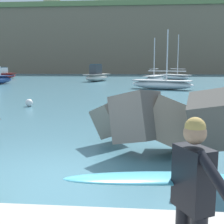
{
  "coord_description": "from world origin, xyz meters",
  "views": [
    {
      "loc": [
        1.68,
        -6.23,
        2.48
      ],
      "look_at": [
        1.1,
        0.5,
        1.4
      ],
      "focal_mm": 48.26,
      "sensor_mm": 36.0,
      "label": 1
    }
  ],
  "objects_px": {
    "boat_far_left": "(155,79)",
    "surfer_with_board": "(182,191)",
    "boat_far_centre": "(162,84)",
    "station_building_east": "(108,3)",
    "boat_mid_left": "(175,77)",
    "mooring_buoy_middle": "(29,103)",
    "station_building_west": "(54,8)",
    "station_building_central": "(113,5)",
    "boat_near_right": "(97,76)"
  },
  "relations": [
    {
      "from": "surfer_with_board",
      "to": "station_building_east",
      "type": "height_order",
      "value": "station_building_east"
    },
    {
      "from": "station_building_central",
      "to": "boat_far_centre",
      "type": "bearing_deg",
      "value": -81.23
    },
    {
      "from": "surfer_with_board",
      "to": "boat_far_centre",
      "type": "xyz_separation_m",
      "value": [
        1.91,
        27.24,
        -0.77
      ]
    },
    {
      "from": "boat_far_centre",
      "to": "station_building_east",
      "type": "relative_size",
      "value": 0.82
    },
    {
      "from": "station_building_central",
      "to": "mooring_buoy_middle",
      "type": "bearing_deg",
      "value": -88.95
    },
    {
      "from": "boat_mid_left",
      "to": "mooring_buoy_middle",
      "type": "height_order",
      "value": "boat_mid_left"
    },
    {
      "from": "surfer_with_board",
      "to": "station_building_west",
      "type": "bearing_deg",
      "value": 106.08
    },
    {
      "from": "mooring_buoy_middle",
      "to": "station_building_central",
      "type": "bearing_deg",
      "value": 91.05
    },
    {
      "from": "boat_far_left",
      "to": "station_building_east",
      "type": "bearing_deg",
      "value": 102.13
    },
    {
      "from": "boat_far_centre",
      "to": "mooring_buoy_middle",
      "type": "relative_size",
      "value": 14.66
    },
    {
      "from": "boat_mid_left",
      "to": "boat_far_left",
      "type": "distance_m",
      "value": 7.8
    },
    {
      "from": "surfer_with_board",
      "to": "boat_near_right",
      "type": "distance_m",
      "value": 41.02
    },
    {
      "from": "boat_far_left",
      "to": "surfer_with_board",
      "type": "bearing_deg",
      "value": -92.72
    },
    {
      "from": "boat_far_centre",
      "to": "station_building_central",
      "type": "relative_size",
      "value": 1.01
    },
    {
      "from": "station_building_east",
      "to": "mooring_buoy_middle",
      "type": "bearing_deg",
      "value": -87.87
    },
    {
      "from": "surfer_with_board",
      "to": "boat_near_right",
      "type": "relative_size",
      "value": 0.33
    },
    {
      "from": "boat_mid_left",
      "to": "boat_far_left",
      "type": "bearing_deg",
      "value": -117.35
    },
    {
      "from": "surfer_with_board",
      "to": "boat_mid_left",
      "type": "xyz_separation_m",
      "value": [
        5.4,
        45.27,
        -0.8
      ]
    },
    {
      "from": "station_building_west",
      "to": "station_building_central",
      "type": "xyz_separation_m",
      "value": [
        18.49,
        0.4,
        0.82
      ]
    },
    {
      "from": "boat_mid_left",
      "to": "boat_far_left",
      "type": "relative_size",
      "value": 1.09
    },
    {
      "from": "boat_near_right",
      "to": "station_building_west",
      "type": "xyz_separation_m",
      "value": [
        -20.4,
        52.27,
        18.75
      ]
    },
    {
      "from": "boat_mid_left",
      "to": "station_building_east",
      "type": "height_order",
      "value": "station_building_east"
    },
    {
      "from": "surfer_with_board",
      "to": "boat_far_left",
      "type": "distance_m",
      "value": 38.39
    },
    {
      "from": "boat_near_right",
      "to": "station_building_central",
      "type": "height_order",
      "value": "station_building_central"
    },
    {
      "from": "boat_near_right",
      "to": "boat_mid_left",
      "type": "height_order",
      "value": "boat_mid_left"
    },
    {
      "from": "boat_near_right",
      "to": "station_building_east",
      "type": "height_order",
      "value": "station_building_east"
    },
    {
      "from": "mooring_buoy_middle",
      "to": "station_building_central",
      "type": "relative_size",
      "value": 0.07
    },
    {
      "from": "boat_far_centre",
      "to": "station_building_east",
      "type": "distance_m",
      "value": 68.74
    },
    {
      "from": "boat_near_right",
      "to": "boat_far_centre",
      "type": "distance_m",
      "value": 15.64
    },
    {
      "from": "boat_far_left",
      "to": "boat_far_centre",
      "type": "height_order",
      "value": "boat_far_left"
    },
    {
      "from": "boat_near_right",
      "to": "station_building_east",
      "type": "distance_m",
      "value": 55.22
    },
    {
      "from": "boat_mid_left",
      "to": "mooring_buoy_middle",
      "type": "distance_m",
      "value": 33.3
    },
    {
      "from": "boat_mid_left",
      "to": "station_building_central",
      "type": "bearing_deg",
      "value": 105.91
    },
    {
      "from": "boat_far_left",
      "to": "boat_near_right",
      "type": "bearing_deg",
      "value": 165.08
    },
    {
      "from": "station_building_west",
      "to": "station_building_central",
      "type": "distance_m",
      "value": 18.51
    },
    {
      "from": "boat_mid_left",
      "to": "boat_far_centre",
      "type": "bearing_deg",
      "value": -100.96
    },
    {
      "from": "boat_near_right",
      "to": "station_building_east",
      "type": "bearing_deg",
      "value": 93.72
    },
    {
      "from": "surfer_with_board",
      "to": "boat_mid_left",
      "type": "height_order",
      "value": "boat_mid_left"
    },
    {
      "from": "boat_far_centre",
      "to": "station_building_central",
      "type": "bearing_deg",
      "value": 98.77
    },
    {
      "from": "station_building_central",
      "to": "boat_near_right",
      "type": "bearing_deg",
      "value": -87.92
    },
    {
      "from": "station_building_central",
      "to": "station_building_east",
      "type": "relative_size",
      "value": 0.81
    },
    {
      "from": "surfer_with_board",
      "to": "mooring_buoy_middle",
      "type": "xyz_separation_m",
      "value": [
        -6.81,
        14.3,
        -1.06
      ]
    },
    {
      "from": "boat_far_centre",
      "to": "mooring_buoy_middle",
      "type": "xyz_separation_m",
      "value": [
        -8.72,
        -12.95,
        -0.28
      ]
    },
    {
      "from": "boat_mid_left",
      "to": "boat_far_left",
      "type": "xyz_separation_m",
      "value": [
        -3.58,
        -6.93,
        0.04
      ]
    },
    {
      "from": "surfer_with_board",
      "to": "station_building_west",
      "type": "relative_size",
      "value": 0.26
    },
    {
      "from": "boat_far_left",
      "to": "boat_far_centre",
      "type": "xyz_separation_m",
      "value": [
        0.09,
        -11.1,
        -0.01
      ]
    },
    {
      "from": "boat_far_left",
      "to": "station_building_east",
      "type": "relative_size",
      "value": 0.81
    },
    {
      "from": "boat_near_right",
      "to": "boat_far_left",
      "type": "relative_size",
      "value": 0.98
    },
    {
      "from": "boat_mid_left",
      "to": "boat_far_centre",
      "type": "relative_size",
      "value": 1.07
    },
    {
      "from": "surfer_with_board",
      "to": "station_building_west",
      "type": "distance_m",
      "value": 98.28
    }
  ]
}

